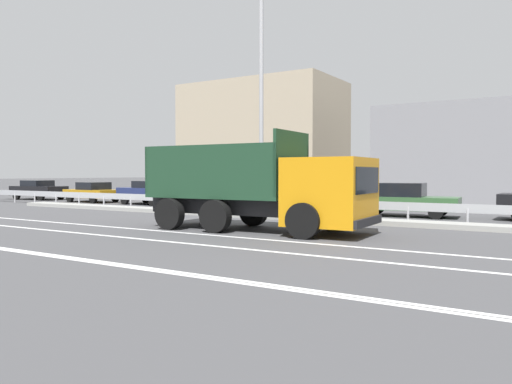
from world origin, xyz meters
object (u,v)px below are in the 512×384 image
object	(u,v)px
dump_truck	(281,194)
parked_car_2	(150,192)
parked_car_1	(93,192)
median_road_sign	(361,192)
parked_car_5	(404,200)
parked_car_4	(298,196)
street_lamp_1	(260,88)
parked_car_3	(209,195)
parked_car_0	(38,190)

from	to	relation	value
dump_truck	parked_car_2	bearing A→B (deg)	-123.05
dump_truck	parked_car_1	size ratio (longest dim) A/B	1.92
median_road_sign	parked_car_5	world-z (taller)	median_road_sign
parked_car_4	parked_car_1	bearing A→B (deg)	-92.02
parked_car_4	street_lamp_1	bearing A→B (deg)	1.12
median_road_sign	parked_car_5	size ratio (longest dim) A/B	0.49
parked_car_3	parked_car_4	size ratio (longest dim) A/B	1.08
median_road_sign	parked_car_3	world-z (taller)	median_road_sign
street_lamp_1	parked_car_5	distance (m)	7.89
parked_car_0	parked_car_5	world-z (taller)	parked_car_5
street_lamp_1	parked_car_1	distance (m)	16.42
parked_car_0	parked_car_4	size ratio (longest dim) A/B	1.05
parked_car_0	parked_car_5	xyz separation A→B (m)	(26.07, -0.21, 0.01)
parked_car_2	parked_car_5	bearing A→B (deg)	-85.94
dump_truck	parked_car_2	size ratio (longest dim) A/B	1.83
median_road_sign	parked_car_5	bearing A→B (deg)	81.64
dump_truck	street_lamp_1	xyz separation A→B (m)	(-3.32, 4.07, 4.25)
parked_car_3	parked_car_4	distance (m)	5.29
street_lamp_1	parked_car_4	distance (m)	6.31
dump_truck	parked_car_4	size ratio (longest dim) A/B	1.94
dump_truck	parked_car_0	distance (m)	25.66
parked_car_4	parked_car_5	bearing A→B (deg)	83.27
street_lamp_1	parked_car_3	size ratio (longest dim) A/B	2.32
parked_car_1	parked_car_2	xyz separation A→B (m)	(4.98, 0.07, 0.07)
parked_car_1	parked_car_2	distance (m)	4.98
median_road_sign	parked_car_5	distance (m)	3.90
parked_car_0	median_road_sign	bearing A→B (deg)	76.86
dump_truck	street_lamp_1	bearing A→B (deg)	-142.98
median_road_sign	parked_car_2	bearing A→B (deg)	164.60
street_lamp_1	parked_car_5	size ratio (longest dim) A/B	2.17
parked_car_0	parked_car_1	distance (m)	5.84
dump_truck	parked_car_3	distance (m)	11.88
parked_car_2	parked_car_4	distance (m)	9.93
parked_car_5	parked_car_2	bearing A→B (deg)	-95.63
parked_car_1	parked_car_2	size ratio (longest dim) A/B	0.95
parked_car_2	street_lamp_1	bearing A→B (deg)	-106.56
street_lamp_1	parked_car_1	size ratio (longest dim) A/B	2.47
median_road_sign	parked_car_1	size ratio (longest dim) A/B	0.56
parked_car_3	parked_car_5	distance (m)	10.60
parked_car_2	dump_truck	bearing A→B (deg)	-115.94
parked_car_1	parked_car_3	size ratio (longest dim) A/B	0.94
dump_truck	parked_car_0	bearing A→B (deg)	-110.56
median_road_sign	parked_car_2	size ratio (longest dim) A/B	0.53
parked_car_2	parked_car_4	xyz separation A→B (m)	(9.93, 0.14, -0.01)
street_lamp_1	parked_car_0	size ratio (longest dim) A/B	2.37
parked_car_0	parked_car_4	bearing A→B (deg)	86.28
parked_car_0	parked_car_4	world-z (taller)	parked_car_4
parked_car_0	parked_car_2	distance (m)	10.82
street_lamp_1	median_road_sign	bearing A→B (deg)	-0.45
median_road_sign	parked_car_0	world-z (taller)	median_road_sign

